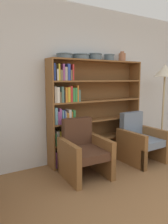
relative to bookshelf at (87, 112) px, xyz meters
name	(u,v)px	position (x,y,z in m)	size (l,w,h in m)	color
wall_back	(99,84)	(0.38, 0.18, 0.48)	(12.00, 0.06, 2.75)	silver
bookshelf	(87,112)	(0.00, 0.00, 0.00)	(1.85, 0.30, 1.80)	brown
bowl_stoneware	(64,56)	(-0.44, -0.01, 0.96)	(0.27, 0.27, 0.08)	slate
bowl_cream	(81,56)	(-0.13, -0.01, 0.96)	(0.30, 0.30, 0.09)	slate
bowl_terracotta	(95,56)	(0.15, -0.01, 0.98)	(0.26, 0.26, 0.11)	slate
bowl_copper	(109,57)	(0.47, -0.01, 0.98)	(0.20, 0.20, 0.12)	slate
vase_tall	(122,57)	(0.78, -0.01, 0.99)	(0.13, 0.13, 0.19)	#A36647
armchair_leather	(84,152)	(-0.39, -0.53, -0.51)	(0.67, 0.71, 0.87)	brown
armchair_cushioned	(140,140)	(0.80, -0.53, -0.51)	(0.66, 0.70, 0.87)	brown
floor_lamp	(165,76)	(1.56, -0.39, 0.65)	(0.43, 0.43, 1.76)	tan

